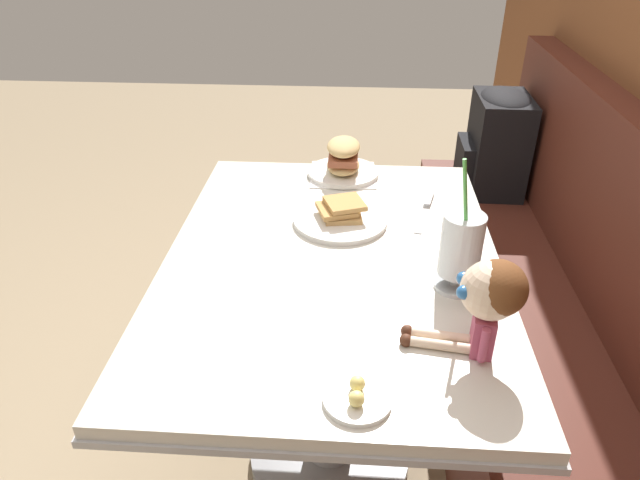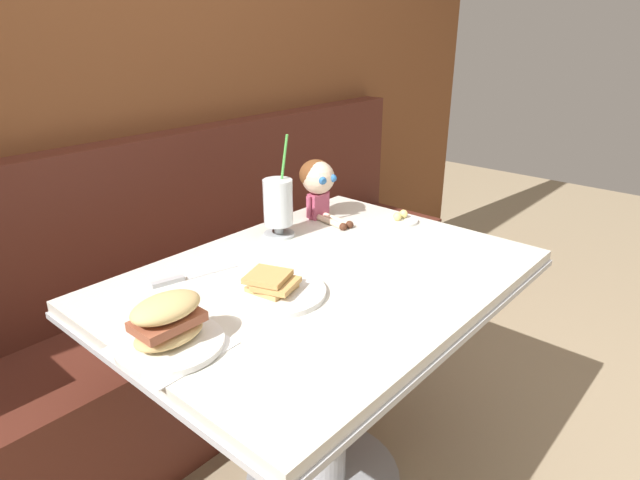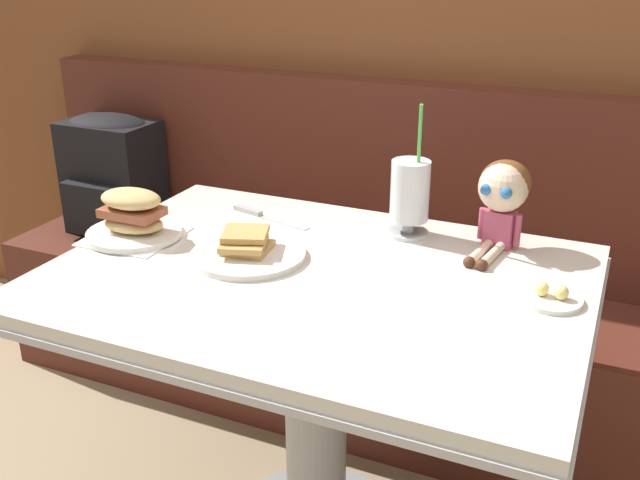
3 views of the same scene
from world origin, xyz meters
TOP-DOWN VIEW (x-y plane):
  - wood_panel_wall at (0.00, 1.05)m, footprint 4.40×0.08m
  - booth_bench at (0.00, 0.81)m, footprint 2.60×0.48m
  - diner_table at (0.00, 0.18)m, footprint 1.11×0.81m
  - toast_plate at (-0.17, 0.19)m, footprint 0.25×0.25m
  - milkshake_glass at (0.11, 0.46)m, footprint 0.10×0.10m
  - sandwich_plate at (-0.47, 0.19)m, footprint 0.22×0.22m
  - butter_saucer at (0.46, 0.25)m, footprint 0.12×0.12m
  - butter_knife at (-0.27, 0.43)m, footprint 0.23×0.07m
  - seated_doll at (0.32, 0.48)m, footprint 0.13×0.23m
  - backpack at (-1.02, 0.78)m, footprint 0.30×0.25m

SIDE VIEW (x-z plane):
  - booth_bench at x=0.00m, z-range -0.17..0.83m
  - diner_table at x=0.00m, z-range 0.17..0.91m
  - backpack at x=-1.02m, z-range 0.46..0.86m
  - butter_knife at x=-0.27m, z-range 0.74..0.75m
  - butter_saucer at x=0.46m, z-range 0.73..0.77m
  - toast_plate at x=-0.17m, z-range 0.73..0.78m
  - sandwich_plate at x=-0.47m, z-range 0.73..0.84m
  - milkshake_glass at x=0.11m, z-range 0.68..1.00m
  - seated_doll at x=0.32m, z-range 0.77..0.97m
  - wood_panel_wall at x=0.00m, z-range 0.00..2.40m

